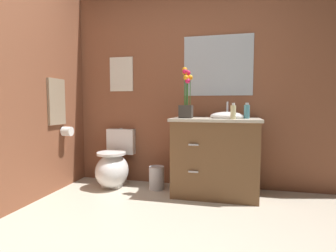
{
  "coord_description": "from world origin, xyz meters",
  "views": [
    {
      "loc": [
        0.6,
        -1.51,
        1.0
      ],
      "look_at": [
        -0.09,
        1.39,
        0.76
      ],
      "focal_mm": 28.68,
      "sensor_mm": 36.0,
      "label": 1
    }
  ],
  "objects_px": {
    "toilet": "(114,166)",
    "trash_bin": "(157,178)",
    "flower_vase": "(186,99)",
    "lotion_bottle": "(247,111)",
    "toilet_paper_roll": "(67,131)",
    "soap_bottle": "(233,112)",
    "wall_mirror": "(218,66)",
    "vanity_cabinet": "(215,156)",
    "wall_poster": "(121,74)",
    "hanging_towel": "(57,102)"
  },
  "relations": [
    {
      "from": "toilet",
      "to": "trash_bin",
      "type": "height_order",
      "value": "toilet"
    },
    {
      "from": "toilet",
      "to": "flower_vase",
      "type": "distance_m",
      "value": 1.22
    },
    {
      "from": "vanity_cabinet",
      "to": "hanging_towel",
      "type": "distance_m",
      "value": 1.88
    },
    {
      "from": "trash_bin",
      "to": "wall_mirror",
      "type": "height_order",
      "value": "wall_mirror"
    },
    {
      "from": "soap_bottle",
      "to": "lotion_bottle",
      "type": "xyz_separation_m",
      "value": [
        0.14,
        0.16,
        0.0
      ]
    },
    {
      "from": "lotion_bottle",
      "to": "trash_bin",
      "type": "relative_size",
      "value": 0.61
    },
    {
      "from": "toilet",
      "to": "soap_bottle",
      "type": "bearing_deg",
      "value": -7.97
    },
    {
      "from": "toilet_paper_roll",
      "to": "trash_bin",
      "type": "bearing_deg",
      "value": 11.07
    },
    {
      "from": "lotion_bottle",
      "to": "wall_mirror",
      "type": "relative_size",
      "value": 0.21
    },
    {
      "from": "wall_mirror",
      "to": "wall_poster",
      "type": "bearing_deg",
      "value": 180.0
    },
    {
      "from": "toilet",
      "to": "wall_poster",
      "type": "relative_size",
      "value": 1.6
    },
    {
      "from": "flower_vase",
      "to": "hanging_towel",
      "type": "relative_size",
      "value": 1.05
    },
    {
      "from": "soap_bottle",
      "to": "trash_bin",
      "type": "height_order",
      "value": "soap_bottle"
    },
    {
      "from": "lotion_bottle",
      "to": "wall_poster",
      "type": "xyz_separation_m",
      "value": [
        -1.54,
        0.31,
        0.46
      ]
    },
    {
      "from": "vanity_cabinet",
      "to": "toilet_paper_roll",
      "type": "xyz_separation_m",
      "value": [
        -1.71,
        -0.17,
        0.24
      ]
    },
    {
      "from": "toilet",
      "to": "wall_mirror",
      "type": "height_order",
      "value": "wall_mirror"
    },
    {
      "from": "hanging_towel",
      "to": "toilet",
      "type": "bearing_deg",
      "value": 28.67
    },
    {
      "from": "lotion_bottle",
      "to": "wall_mirror",
      "type": "bearing_deg",
      "value": 136.43
    },
    {
      "from": "trash_bin",
      "to": "wall_mirror",
      "type": "relative_size",
      "value": 0.34
    },
    {
      "from": "trash_bin",
      "to": "toilet_paper_roll",
      "type": "distance_m",
      "value": 1.19
    },
    {
      "from": "hanging_towel",
      "to": "toilet_paper_roll",
      "type": "bearing_deg",
      "value": 62.1
    },
    {
      "from": "toilet",
      "to": "wall_mirror",
      "type": "relative_size",
      "value": 0.86
    },
    {
      "from": "flower_vase",
      "to": "trash_bin",
      "type": "distance_m",
      "value": 0.99
    },
    {
      "from": "wall_poster",
      "to": "hanging_towel",
      "type": "xyz_separation_m",
      "value": [
        -0.55,
        -0.57,
        -0.36
      ]
    },
    {
      "from": "toilet",
      "to": "flower_vase",
      "type": "height_order",
      "value": "flower_vase"
    },
    {
      "from": "toilet_paper_roll",
      "to": "flower_vase",
      "type": "bearing_deg",
      "value": 4.49
    },
    {
      "from": "wall_poster",
      "to": "wall_mirror",
      "type": "distance_m",
      "value": 1.22
    },
    {
      "from": "flower_vase",
      "to": "toilet_paper_roll",
      "type": "distance_m",
      "value": 1.45
    },
    {
      "from": "wall_poster",
      "to": "lotion_bottle",
      "type": "bearing_deg",
      "value": -11.3
    },
    {
      "from": "trash_bin",
      "to": "wall_poster",
      "type": "bearing_deg",
      "value": 154.16
    },
    {
      "from": "wall_poster",
      "to": "hanging_towel",
      "type": "distance_m",
      "value": 0.87
    },
    {
      "from": "vanity_cabinet",
      "to": "wall_mirror",
      "type": "distance_m",
      "value": 1.06
    },
    {
      "from": "soap_bottle",
      "to": "wall_poster",
      "type": "relative_size",
      "value": 0.38
    },
    {
      "from": "wall_poster",
      "to": "toilet_paper_roll",
      "type": "xyz_separation_m",
      "value": [
        -0.49,
        -0.46,
        -0.7
      ]
    },
    {
      "from": "lotion_bottle",
      "to": "wall_poster",
      "type": "relative_size",
      "value": 0.39
    },
    {
      "from": "wall_mirror",
      "to": "hanging_towel",
      "type": "bearing_deg",
      "value": -162.17
    },
    {
      "from": "wall_poster",
      "to": "wall_mirror",
      "type": "height_order",
      "value": "wall_mirror"
    },
    {
      "from": "lotion_bottle",
      "to": "soap_bottle",
      "type": "bearing_deg",
      "value": -131.8
    },
    {
      "from": "wall_mirror",
      "to": "toilet_paper_roll",
      "type": "distance_m",
      "value": 1.93
    },
    {
      "from": "toilet",
      "to": "toilet_paper_roll",
      "type": "relative_size",
      "value": 6.27
    },
    {
      "from": "lotion_bottle",
      "to": "toilet_paper_roll",
      "type": "relative_size",
      "value": 1.51
    },
    {
      "from": "trash_bin",
      "to": "hanging_towel",
      "type": "height_order",
      "value": "hanging_towel"
    },
    {
      "from": "soap_bottle",
      "to": "lotion_bottle",
      "type": "distance_m",
      "value": 0.21
    },
    {
      "from": "vanity_cabinet",
      "to": "toilet_paper_roll",
      "type": "relative_size",
      "value": 9.35
    },
    {
      "from": "hanging_towel",
      "to": "toilet_paper_roll",
      "type": "height_order",
      "value": "hanging_towel"
    },
    {
      "from": "toilet",
      "to": "wall_poster",
      "type": "distance_m",
      "value": 1.17
    },
    {
      "from": "toilet",
      "to": "trash_bin",
      "type": "xyz_separation_m",
      "value": [
        0.54,
        0.01,
        -0.11
      ]
    },
    {
      "from": "lotion_bottle",
      "to": "wall_poster",
      "type": "distance_m",
      "value": 1.64
    },
    {
      "from": "trash_bin",
      "to": "wall_poster",
      "type": "relative_size",
      "value": 0.63
    },
    {
      "from": "vanity_cabinet",
      "to": "trash_bin",
      "type": "bearing_deg",
      "value": 177.27
    }
  ]
}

